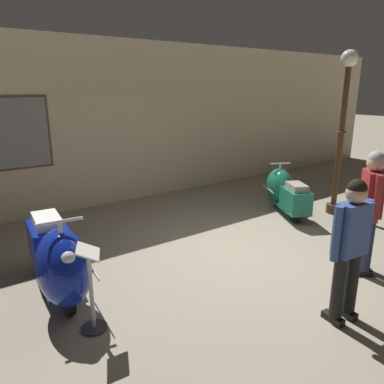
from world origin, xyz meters
The scene contains 8 objects.
ground_plane centered at (0.00, 0.00, 0.00)m, with size 60.00×60.00×0.00m, color gray.
showroom_back_wall centered at (-0.17, 3.65, 1.75)m, with size 18.00×0.63×3.49m.
scooter_0 centered at (-2.57, 0.28, 0.52)m, with size 0.71×1.89×1.13m.
scooter_1 centered at (2.20, 0.91, 0.45)m, with size 1.14×1.63×0.98m.
lamppost centered at (2.98, 0.25, 1.87)m, with size 0.32×0.32×3.18m.
visitor_0 centered at (1.07, -1.49, 0.99)m, with size 0.45×0.44×1.71m.
visitor_1 centered at (-0.18, -1.98, 0.94)m, with size 0.55×0.29×1.62m.
info_stanchion centered at (-2.48, -0.52, 0.40)m, with size 0.33×0.38×0.96m.
Camera 1 is at (-3.63, -3.91, 2.51)m, focal length 34.54 mm.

